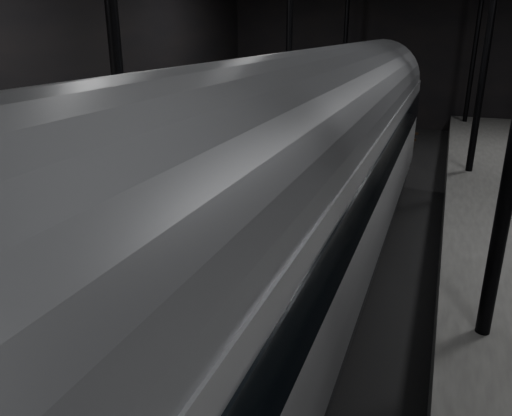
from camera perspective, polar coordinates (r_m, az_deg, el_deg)
The scene contains 6 objects.
ground at distance 14.66m, azimuth 8.25°, elevation -5.98°, with size 44.00×44.00×0.00m, color black.
platform_left at distance 17.47m, azimuth -16.35°, elevation -0.51°, with size 9.00×43.80×1.00m, color #4C4C4A.
tactile_strip at distance 15.20m, azimuth -3.56°, elevation -0.72°, with size 0.50×43.80×0.01m, color olive.
track at distance 14.63m, azimuth 8.27°, elevation -5.74°, with size 2.40×43.00×0.24m.
train at distance 11.31m, azimuth 6.31°, elevation 3.86°, with size 3.25×21.73×5.81m.
woman at distance 13.47m, azimuth -20.09°, elevation -0.78°, with size 0.63×0.41×1.73m, color tan.
Camera 1 is at (2.68, -12.95, 6.32)m, focal length 35.00 mm.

